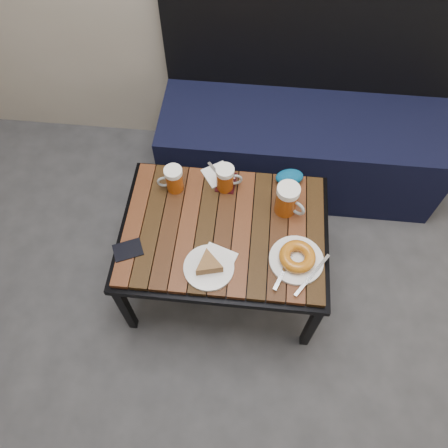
# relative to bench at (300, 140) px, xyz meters

# --- Properties ---
(room_shell) EXTENTS (4.00, 4.00, 4.00)m
(room_shell) POSITION_rel_bench_xyz_m (-0.18, -1.26, 1.48)
(room_shell) COLOR gray
(room_shell) RESTS_ON ground
(bench) EXTENTS (1.40, 0.50, 0.95)m
(bench) POSITION_rel_bench_xyz_m (0.00, 0.00, 0.00)
(bench) COLOR black
(bench) RESTS_ON ground
(cafe_table) EXTENTS (0.84, 0.62, 0.47)m
(cafe_table) POSITION_rel_bench_xyz_m (-0.33, -0.68, 0.16)
(cafe_table) COLOR black
(cafe_table) RESTS_ON ground
(beer_mug_left) EXTENTS (0.11, 0.08, 0.12)m
(beer_mug_left) POSITION_rel_bench_xyz_m (-0.55, -0.51, 0.26)
(beer_mug_left) COLOR #903C0B
(beer_mug_left) RESTS_ON cafe_table
(beer_mug_centre) EXTENTS (0.11, 0.08, 0.12)m
(beer_mug_centre) POSITION_rel_bench_xyz_m (-0.34, -0.48, 0.26)
(beer_mug_centre) COLOR #903C0B
(beer_mug_centre) RESTS_ON cafe_table
(beer_mug_right) EXTENTS (0.14, 0.12, 0.15)m
(beer_mug_right) POSITION_rel_bench_xyz_m (-0.09, -0.57, 0.27)
(beer_mug_right) COLOR #903C0B
(beer_mug_right) RESTS_ON cafe_table
(plate_pie) EXTENTS (0.19, 0.19, 0.05)m
(plate_pie) POSITION_rel_bench_xyz_m (-0.37, -0.87, 0.22)
(plate_pie) COLOR white
(plate_pie) RESTS_ON cafe_table
(plate_bagel) EXTENTS (0.23, 0.26, 0.06)m
(plate_bagel) POSITION_rel_bench_xyz_m (-0.04, -0.80, 0.22)
(plate_bagel) COLOR white
(plate_bagel) RESTS_ON cafe_table
(napkin_left) EXTENTS (0.15, 0.15, 0.01)m
(napkin_left) POSITION_rel_bench_xyz_m (-0.38, -0.42, 0.20)
(napkin_left) COLOR white
(napkin_left) RESTS_ON cafe_table
(napkin_right) EXTENTS (0.15, 0.14, 0.01)m
(napkin_right) POSITION_rel_bench_xyz_m (-0.33, -0.83, 0.20)
(napkin_right) COLOR white
(napkin_right) RESTS_ON cafe_table
(passport_navy) EXTENTS (0.13, 0.12, 0.01)m
(passport_navy) POSITION_rel_bench_xyz_m (-0.69, -0.82, 0.20)
(passport_navy) COLOR black
(passport_navy) RESTS_ON cafe_table
(passport_burgundy) EXTENTS (0.09, 0.12, 0.01)m
(passport_burgundy) POSITION_rel_bench_xyz_m (-0.34, -0.46, 0.20)
(passport_burgundy) COLOR black
(passport_burgundy) RESTS_ON cafe_table
(knit_pouch) EXTENTS (0.13, 0.11, 0.05)m
(knit_pouch) POSITION_rel_bench_xyz_m (-0.07, -0.42, 0.23)
(knit_pouch) COLOR navy
(knit_pouch) RESTS_ON cafe_table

